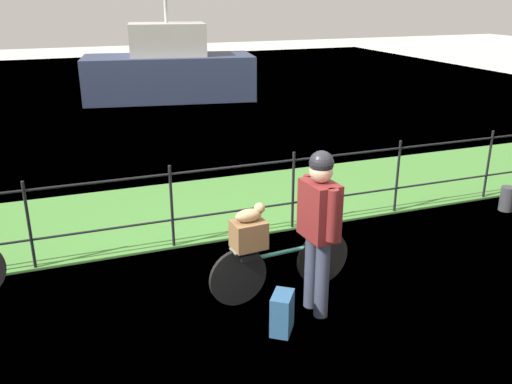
# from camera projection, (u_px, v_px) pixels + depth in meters

# --- Properties ---
(ground_plane) EXTENTS (60.00, 60.00, 0.00)m
(ground_plane) POSITION_uv_depth(u_px,v_px,m) (299.00, 317.00, 5.42)
(ground_plane) COLOR beige
(grass_strip) EXTENTS (27.00, 2.40, 0.03)m
(grass_strip) POSITION_uv_depth(u_px,v_px,m) (211.00, 206.00, 8.17)
(grass_strip) COLOR #478438
(grass_strip) RESTS_ON ground
(harbor_water) EXTENTS (30.00, 30.00, 0.00)m
(harbor_water) POSITION_uv_depth(u_px,v_px,m) (140.00, 120.00, 13.76)
(harbor_water) COLOR slate
(harbor_water) RESTS_ON ground
(iron_fence) EXTENTS (18.04, 0.04, 1.09)m
(iron_fence) POSITION_uv_depth(u_px,v_px,m) (235.00, 193.00, 6.94)
(iron_fence) COLOR black
(iron_fence) RESTS_ON ground
(bicycle_main) EXTENTS (1.63, 0.22, 0.62)m
(bicycle_main) POSITION_uv_depth(u_px,v_px,m) (280.00, 266.00, 5.73)
(bicycle_main) COLOR black
(bicycle_main) RESTS_ON ground
(wooden_crate) EXTENTS (0.35, 0.28, 0.28)m
(wooden_crate) POSITION_uv_depth(u_px,v_px,m) (249.00, 235.00, 5.43)
(wooden_crate) COLOR brown
(wooden_crate) RESTS_ON bicycle_main
(terrier_dog) EXTENTS (0.32, 0.16, 0.18)m
(terrier_dog) POSITION_uv_depth(u_px,v_px,m) (251.00, 214.00, 5.37)
(terrier_dog) COLOR tan
(terrier_dog) RESTS_ON wooden_crate
(cyclist_person) EXTENTS (0.29, 0.54, 1.68)m
(cyclist_person) POSITION_uv_depth(u_px,v_px,m) (319.00, 220.00, 5.18)
(cyclist_person) COLOR #383D51
(cyclist_person) RESTS_ON ground
(backpack_on_paving) EXTENTS (0.31, 0.33, 0.40)m
(backpack_on_paving) POSITION_uv_depth(u_px,v_px,m) (282.00, 313.00, 5.12)
(backpack_on_paving) COLOR #28517A
(backpack_on_paving) RESTS_ON ground
(mooring_bollard) EXTENTS (0.20, 0.20, 0.36)m
(mooring_bollard) POSITION_uv_depth(u_px,v_px,m) (507.00, 199.00, 8.00)
(mooring_bollard) COLOR #38383D
(mooring_bollard) RESTS_ON ground
(moored_boat_near) EXTENTS (5.18, 2.76, 3.79)m
(moored_boat_near) POSITION_uv_depth(u_px,v_px,m) (169.00, 71.00, 16.12)
(moored_boat_near) COLOR #2D3856
(moored_boat_near) RESTS_ON ground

